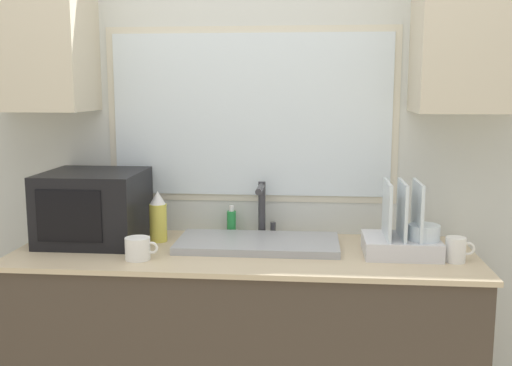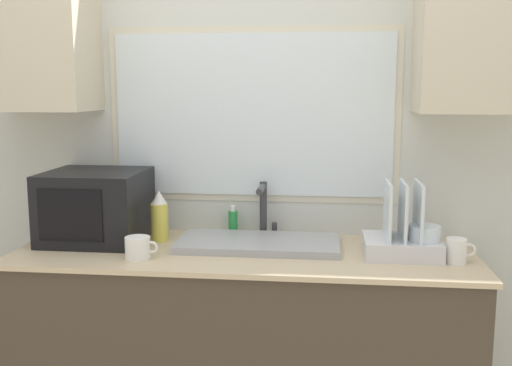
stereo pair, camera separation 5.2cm
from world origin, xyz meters
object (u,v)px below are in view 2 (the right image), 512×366
(dish_rack, at_px, (404,237))
(soap_bottle, at_px, (233,222))
(microwave, at_px, (96,206))
(mug_near_sink, at_px, (138,248))
(faucet, at_px, (264,204))
(spray_bottle, at_px, (159,217))

(dish_rack, bearing_deg, soap_bottle, 159.82)
(microwave, distance_m, mug_near_sink, 0.38)
(microwave, distance_m, dish_rack, 1.29)
(faucet, height_order, spray_bottle, faucet)
(mug_near_sink, bearing_deg, spray_bottle, 88.34)
(soap_bottle, height_order, mug_near_sink, soap_bottle)
(faucet, bearing_deg, mug_near_sink, -138.61)
(dish_rack, bearing_deg, faucet, 157.92)
(dish_rack, bearing_deg, spray_bottle, 173.30)
(microwave, bearing_deg, soap_bottle, 16.26)
(dish_rack, relative_size, mug_near_sink, 2.27)
(spray_bottle, bearing_deg, faucet, 14.72)
(soap_bottle, distance_m, mug_near_sink, 0.52)
(faucet, bearing_deg, soap_bottle, 168.07)
(microwave, bearing_deg, spray_bottle, 4.44)
(faucet, distance_m, soap_bottle, 0.17)
(spray_bottle, relative_size, mug_near_sink, 1.70)
(spray_bottle, height_order, mug_near_sink, spray_bottle)
(microwave, relative_size, soap_bottle, 3.11)
(dish_rack, xyz_separation_m, mug_near_sink, (-1.02, -0.16, -0.03))
(microwave, relative_size, dish_rack, 1.40)
(mug_near_sink, bearing_deg, dish_rack, 8.81)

